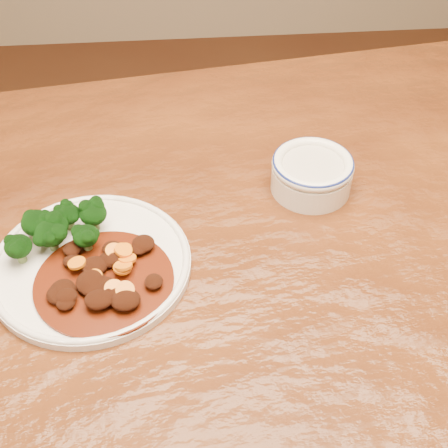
{
  "coord_description": "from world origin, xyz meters",
  "views": [
    {
      "loc": [
        -0.11,
        -0.62,
        1.37
      ],
      "look_at": [
        -0.06,
        -0.0,
        0.77
      ],
      "focal_mm": 50.0,
      "sensor_mm": 36.0,
      "label": 1
    }
  ],
  "objects": [
    {
      "name": "dip_bowl",
      "position": [
        0.08,
        0.08,
        0.78
      ],
      "size": [
        0.12,
        0.12,
        0.05
      ],
      "rotation": [
        0.0,
        0.0,
        -0.03
      ],
      "color": "white",
      "rests_on": "dining_table"
    },
    {
      "name": "dinner_plate",
      "position": [
        -0.24,
        -0.05,
        0.76
      ],
      "size": [
        0.27,
        0.27,
        0.02
      ],
      "rotation": [
        0.0,
        0.0,
        0.22
      ],
      "color": "white",
      "rests_on": "dining_table"
    },
    {
      "name": "mince_stew",
      "position": [
        -0.22,
        -0.09,
        0.77
      ],
      "size": [
        0.18,
        0.18,
        0.03
      ],
      "color": "#4F1A08",
      "rests_on": "dinner_plate"
    },
    {
      "name": "broccoli_florets",
      "position": [
        -0.29,
        -0.01,
        0.79
      ],
      "size": [
        0.13,
        0.09,
        0.05
      ],
      "color": "olive",
      "rests_on": "dinner_plate"
    },
    {
      "name": "dining_table",
      "position": [
        0.0,
        0.0,
        0.67
      ],
      "size": [
        1.61,
        1.09,
        0.75
      ],
      "rotation": [
        0.0,
        0.0,
        0.13
      ],
      "color": "#5C2D10",
      "rests_on": "ground"
    }
  ]
}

